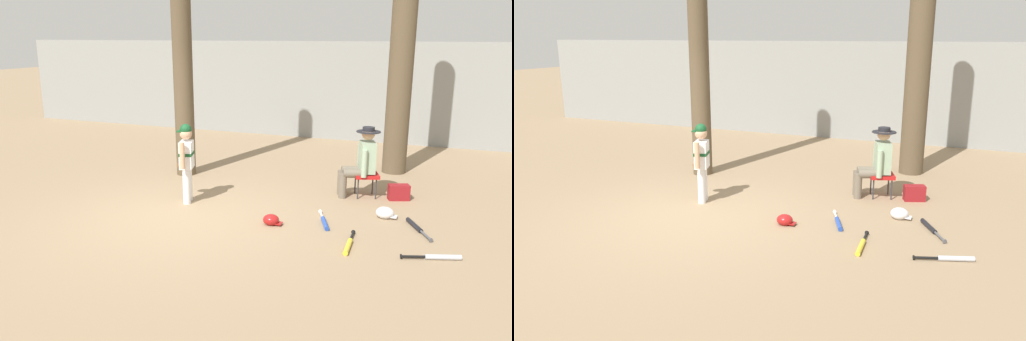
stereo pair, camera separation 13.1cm
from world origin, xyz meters
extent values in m
plane|color=#937A5B|center=(0.00, 0.00, 0.00)|extent=(60.00, 60.00, 0.00)
cube|color=gray|center=(0.00, 6.91, 1.26)|extent=(18.00, 0.36, 2.51)
cylinder|color=brown|center=(-1.15, 2.26, 2.91)|extent=(0.37, 0.37, 5.81)
cone|color=brown|center=(-1.15, 2.26, 0.00)|extent=(0.53, 0.53, 0.22)
cylinder|color=brown|center=(2.67, 3.91, 2.57)|extent=(0.47, 0.47, 5.14)
cone|color=brown|center=(2.67, 3.91, 0.00)|extent=(0.73, 0.73, 0.28)
cylinder|color=white|center=(-0.23, 0.63, 0.29)|extent=(0.12, 0.12, 0.58)
cylinder|color=white|center=(-0.29, 0.80, 0.29)|extent=(0.12, 0.12, 0.58)
cube|color=white|center=(-0.26, 0.71, 0.80)|extent=(0.28, 0.35, 0.44)
cube|color=#144723|center=(-0.26, 0.71, 0.82)|extent=(0.29, 0.36, 0.05)
sphere|color=tan|center=(-0.26, 0.71, 1.15)|extent=(0.20, 0.20, 0.20)
sphere|color=#144723|center=(-0.26, 0.71, 1.21)|extent=(0.19, 0.19, 0.19)
cube|color=#144723|center=(-0.35, 0.69, 1.19)|extent=(0.14, 0.16, 0.02)
cylinder|color=tan|center=(-0.21, 0.48, 0.84)|extent=(0.10, 0.10, 0.42)
cylinder|color=tan|center=(-0.36, 0.90, 0.72)|extent=(0.10, 0.10, 0.40)
ellipsoid|color=brown|center=(-0.43, 0.90, 0.56)|extent=(0.25, 0.18, 0.18)
cube|color=red|center=(2.41, 2.09, 0.38)|extent=(0.51, 0.51, 0.06)
cylinder|color=#333338|center=(2.32, 1.90, 0.19)|extent=(0.02, 0.02, 0.38)
cylinder|color=#333338|center=(2.22, 2.18, 0.19)|extent=(0.02, 0.02, 0.38)
cylinder|color=#333338|center=(2.60, 2.00, 0.19)|extent=(0.02, 0.02, 0.38)
cylinder|color=#333338|center=(2.50, 2.28, 0.19)|extent=(0.02, 0.02, 0.38)
cylinder|color=#6B6051|center=(2.07, 1.86, 0.21)|extent=(0.13, 0.13, 0.43)
cylinder|color=#6B6051|center=(2.00, 2.05, 0.21)|extent=(0.13, 0.13, 0.43)
cylinder|color=#6B6051|center=(2.26, 1.93, 0.43)|extent=(0.43, 0.28, 0.15)
cylinder|color=#6B6051|center=(2.19, 2.11, 0.43)|extent=(0.43, 0.28, 0.15)
cube|color=#99B293|center=(2.41, 2.09, 0.69)|extent=(0.35, 0.42, 0.52)
cylinder|color=#99B293|center=(2.41, 1.85, 0.63)|extent=(0.11, 0.11, 0.46)
cylinder|color=#99B293|center=(2.26, 2.27, 0.63)|extent=(0.11, 0.11, 0.46)
sphere|color=tan|center=(2.41, 2.09, 1.09)|extent=(0.22, 0.22, 0.22)
cylinder|color=#232328|center=(2.41, 2.09, 1.12)|extent=(0.40, 0.40, 0.02)
cylinder|color=#232328|center=(2.41, 2.09, 1.16)|extent=(0.20, 0.20, 0.09)
cube|color=maroon|center=(2.96, 2.10, 0.13)|extent=(0.38, 0.29, 0.26)
cylinder|color=yellow|center=(2.59, -0.23, 0.03)|extent=(0.09, 0.46, 0.07)
cylinder|color=black|center=(2.57, 0.15, 0.03)|extent=(0.05, 0.30, 0.03)
cylinder|color=black|center=(2.56, 0.30, 0.03)|extent=(0.06, 0.02, 0.06)
cylinder|color=#2347AD|center=(2.11, 0.48, 0.03)|extent=(0.23, 0.44, 0.07)
cylinder|color=silver|center=(1.97, 0.82, 0.03)|extent=(0.14, 0.29, 0.03)
cylinder|color=silver|center=(1.92, 0.96, 0.03)|extent=(0.06, 0.04, 0.06)
cylinder|color=black|center=(3.32, 0.89, 0.03)|extent=(0.28, 0.46, 0.07)
cylinder|color=#4C4C51|center=(3.51, 0.53, 0.03)|extent=(0.17, 0.30, 0.03)
cylinder|color=#4C4C51|center=(3.58, 0.39, 0.03)|extent=(0.06, 0.04, 0.06)
cylinder|color=#B7BCC6|center=(3.75, -0.12, 0.03)|extent=(0.44, 0.20, 0.07)
cylinder|color=black|center=(3.40, -0.24, 0.03)|extent=(0.29, 0.12, 0.03)
cylinder|color=black|center=(3.26, -0.28, 0.03)|extent=(0.03, 0.06, 0.06)
ellipsoid|color=#A81919|center=(1.37, 0.24, 0.07)|extent=(0.24, 0.22, 0.16)
cube|color=#A81919|center=(1.48, 0.24, 0.03)|extent=(0.10, 0.12, 0.02)
ellipsoid|color=silver|center=(2.87, 1.13, 0.08)|extent=(0.27, 0.24, 0.18)
cube|color=silver|center=(3.00, 1.13, 0.04)|extent=(0.11, 0.13, 0.02)
camera|label=1|loc=(3.72, -6.33, 2.68)|focal=35.75mm
camera|label=2|loc=(3.84, -6.28, 2.68)|focal=35.75mm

